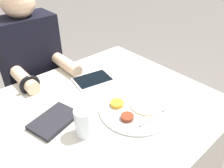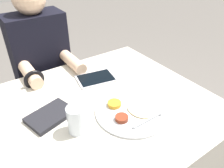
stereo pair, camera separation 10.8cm
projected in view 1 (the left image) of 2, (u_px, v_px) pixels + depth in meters
name	position (u px, v px, depth m)	size (l,w,h in m)	color
dining_table	(104.00, 157.00, 1.25)	(1.05, 0.93, 0.76)	beige
thali_tray	(136.00, 109.00, 1.01)	(0.34, 0.34, 0.03)	#B7BABF
red_notebook	(54.00, 121.00, 0.94)	(0.22, 0.18, 0.02)	silver
tablet_device	(93.00, 79.00, 1.23)	(0.24, 0.18, 0.01)	#B7B7BC
person_diner	(37.00, 86.00, 1.48)	(0.36, 0.44, 1.24)	black
drinking_glass	(84.00, 122.00, 0.86)	(0.08, 0.08, 0.12)	silver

